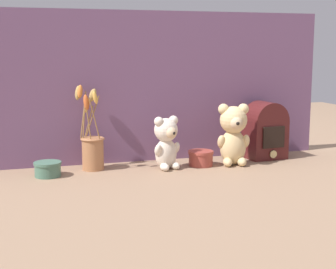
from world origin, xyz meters
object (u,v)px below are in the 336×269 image
object	(u,v)px
teddy_bear_medium	(167,142)
flower_vase	(92,145)
teddy_bear_large	(233,133)
decorative_tin_short	(48,169)
decorative_tin_tall	(201,158)
vintage_radio	(265,130)

from	to	relation	value
teddy_bear_medium	flower_vase	bearing A→B (deg)	164.54
teddy_bear_large	teddy_bear_medium	bearing A→B (deg)	178.39
decorative_tin_short	flower_vase	bearing A→B (deg)	19.94
teddy_bear_medium	flower_vase	size ratio (longest dim) A/B	0.63
flower_vase	decorative_tin_tall	world-z (taller)	flower_vase
vintage_radio	decorative_tin_tall	xyz separation A→B (m)	(-0.31, -0.06, -0.09)
flower_vase	decorative_tin_short	size ratio (longest dim) A/B	3.27
decorative_tin_short	vintage_radio	bearing A→B (deg)	3.72
teddy_bear_large	flower_vase	size ratio (longest dim) A/B	0.75
flower_vase	decorative_tin_short	bearing A→B (deg)	-160.06
decorative_tin_tall	decorative_tin_short	size ratio (longest dim) A/B	1.01
flower_vase	decorative_tin_short	distance (m)	0.20
teddy_bear_large	vintage_radio	bearing A→B (deg)	23.88
flower_vase	decorative_tin_tall	distance (m)	0.43
decorative_tin_short	teddy_bear_medium	bearing A→B (deg)	-1.75
teddy_bear_medium	flower_vase	xyz separation A→B (m)	(-0.28, 0.08, -0.01)
teddy_bear_medium	vintage_radio	xyz separation A→B (m)	(0.46, 0.07, 0.01)
decorative_tin_tall	teddy_bear_medium	bearing A→B (deg)	-174.50
flower_vase	vintage_radio	bearing A→B (deg)	-0.29
decorative_tin_tall	vintage_radio	bearing A→B (deg)	10.68
teddy_bear_large	decorative_tin_tall	size ratio (longest dim) A/B	2.44
teddy_bear_large	decorative_tin_short	size ratio (longest dim) A/B	2.46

